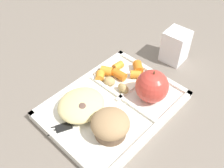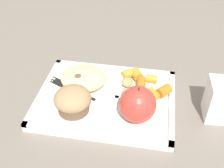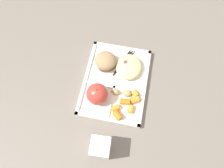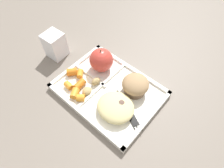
{
  "view_description": "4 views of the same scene",
  "coord_description": "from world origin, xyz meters",
  "views": [
    {
      "loc": [
        0.3,
        0.28,
        0.5
      ],
      "look_at": [
        -0.02,
        -0.02,
        0.06
      ],
      "focal_mm": 41.12,
      "sensor_mm": 36.0,
      "label": 1
    },
    {
      "loc": [
        -0.1,
        0.5,
        0.48
      ],
      "look_at": [
        -0.02,
        0.0,
        0.06
      ],
      "focal_mm": 45.23,
      "sensor_mm": 36.0,
      "label": 2
    },
    {
      "loc": [
        -0.33,
        -0.05,
        0.78
      ],
      "look_at": [
        -0.03,
        0.01,
        0.05
      ],
      "focal_mm": 33.71,
      "sensor_mm": 36.0,
      "label": 3
    },
    {
      "loc": [
        0.23,
        -0.25,
        0.54
      ],
      "look_at": [
        0.01,
        0.0,
        0.05
      ],
      "focal_mm": 30.49,
      "sensor_mm": 36.0,
      "label": 4
    }
  ],
  "objects": [
    {
      "name": "ground",
      "position": [
        0.0,
        0.0,
        0.0
      ],
      "size": [
        6.0,
        6.0,
        0.0
      ],
      "primitive_type": "plane",
      "color": "slate"
    },
    {
      "name": "lunch_tray",
      "position": [
        -0.0,
        -0.0,
        0.01
      ],
      "size": [
        0.33,
        0.25,
        0.02
      ],
      "color": "white",
      "rests_on": "ground"
    },
    {
      "name": "green_apple",
      "position": [
        -0.08,
        0.05,
        0.06
      ],
      "size": [
        0.08,
        0.08,
        0.09
      ],
      "color": "#C63D33",
      "rests_on": "lunch_tray"
    },
    {
      "name": "bran_muffin",
      "position": [
        0.07,
        0.05,
        0.04
      ],
      "size": [
        0.08,
        0.08,
        0.06
      ],
      "color": "brown",
      "rests_on": "lunch_tray"
    },
    {
      "name": "carrot_slice_large",
      "position": [
        -0.07,
        -0.09,
        0.03
      ],
      "size": [
        0.04,
        0.04,
        0.03
      ],
      "primitive_type": "cylinder",
      "rotation": [
        0.0,
        1.57,
        2.07
      ],
      "color": "orange",
      "rests_on": "lunch_tray"
    },
    {
      "name": "carrot_slice_diagonal",
      "position": [
        -0.14,
        -0.03,
        0.03
      ],
      "size": [
        0.04,
        0.04,
        0.03
      ],
      "primitive_type": "cylinder",
      "rotation": [
        0.0,
        1.57,
        4.01
      ],
      "color": "orange",
      "rests_on": "lunch_tray"
    },
    {
      "name": "carrot_slice_small",
      "position": [
        -0.04,
        -0.09,
        0.03
      ],
      "size": [
        0.03,
        0.03,
        0.02
      ],
      "primitive_type": "cylinder",
      "rotation": [
        0.0,
        1.57,
        3.82
      ],
      "color": "orange",
      "rests_on": "lunch_tray"
    },
    {
      "name": "carrot_slice_near_corner",
      "position": [
        -0.11,
        -0.02,
        0.03
      ],
      "size": [
        0.03,
        0.04,
        0.02
      ],
      "primitive_type": "cylinder",
      "rotation": [
        0.0,
        1.57,
        2.25
      ],
      "color": "orange",
      "rests_on": "lunch_tray"
    },
    {
      "name": "carrot_slice_edge",
      "position": [
        -0.08,
        -0.05,
        0.03
      ],
      "size": [
        0.02,
        0.04,
        0.02
      ],
      "primitive_type": "cylinder",
      "rotation": [
        0.0,
        1.57,
        1.63
      ],
      "color": "orange",
      "rests_on": "lunch_tray"
    },
    {
      "name": "carrot_slice_center",
      "position": [
        -0.1,
        -0.08,
        0.03
      ],
      "size": [
        0.03,
        0.02,
        0.02
      ],
      "primitive_type": "cylinder",
      "rotation": [
        0.0,
        1.57,
        6.21
      ],
      "color": "orange",
      "rests_on": "lunch_tray"
    },
    {
      "name": "potato_chunk_large",
      "position": [
        -0.05,
        -0.01,
        0.03
      ],
      "size": [
        0.02,
        0.04,
        0.02
      ],
      "primitive_type": "ellipsoid",
      "rotation": [
        0.0,
        0.0,
        1.47
      ],
      "color": "tan",
      "rests_on": "lunch_tray"
    },
    {
      "name": "potato_chunk_small",
      "position": [
        -0.04,
        -0.06,
        0.03
      ],
      "size": [
        0.03,
        0.03,
        0.02
      ],
      "primitive_type": "ellipsoid",
      "rotation": [
        0.0,
        0.0,
        4.74
      ],
      "color": "tan",
      "rests_on": "lunch_tray"
    },
    {
      "name": "egg_noodle_pile",
      "position": [
        0.07,
        -0.04,
        0.03
      ],
      "size": [
        0.12,
        0.11,
        0.04
      ],
      "primitive_type": "ellipsoid",
      "color": "beige",
      "rests_on": "lunch_tray"
    },
    {
      "name": "meatball_side",
      "position": [
        0.07,
        -0.07,
        0.03
      ],
      "size": [
        0.03,
        0.03,
        0.03
      ],
      "primitive_type": "sphere",
      "color": "#755B4C",
      "rests_on": "lunch_tray"
    },
    {
      "name": "meatball_center",
      "position": [
        0.07,
        -0.03,
        0.03
      ],
      "size": [
        0.04,
        0.04,
        0.04
      ],
      "primitive_type": "sphere",
      "color": "brown",
      "rests_on": "lunch_tray"
    },
    {
      "name": "plastic_fork",
      "position": [
        0.11,
        -0.03,
        0.02
      ],
      "size": [
        0.15,
        0.08,
        0.0
      ],
      "color": "black",
      "rests_on": "lunch_tray"
    },
    {
      "name": "milk_carton",
      "position": [
        -0.26,
        -0.0,
        0.05
      ],
      "size": [
        0.07,
        0.07,
        0.1
      ],
      "primitive_type": "cube",
      "rotation": [
        0.0,
        0.0,
        0.06
      ],
      "color": "white",
      "rests_on": "ground"
    }
  ]
}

